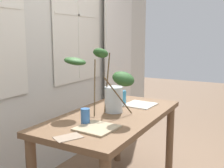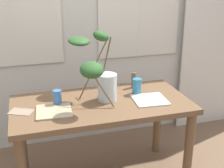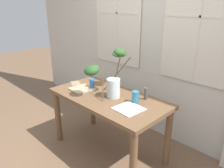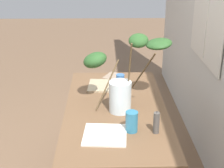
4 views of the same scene
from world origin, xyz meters
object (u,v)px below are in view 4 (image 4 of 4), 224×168
dining_table (116,121)px  drinking_glass_blue_left (120,82)px  vase_with_branches (122,75)px  plate_square_right (105,135)px  plate_square_left (104,86)px  pillar_candle (156,123)px  drinking_glass_blue_right (132,122)px

dining_table → drinking_glass_blue_left: 0.40m
vase_with_branches → plate_square_right: (0.40, -0.13, -0.24)m
vase_with_branches → plate_square_left: 0.48m
drinking_glass_blue_left → pillar_candle: (0.72, 0.19, 0.01)m
drinking_glass_blue_left → pillar_candle: bearing=15.1°
dining_table → drinking_glass_blue_left: size_ratio=11.80×
dining_table → vase_with_branches: vase_with_branches is taller
dining_table → vase_with_branches: size_ratio=1.99×
vase_with_branches → plate_square_right: bearing=-17.4°
vase_with_branches → drinking_glass_blue_left: size_ratio=5.92×
drinking_glass_blue_right → plate_square_right: size_ratio=0.51×
vase_with_branches → drinking_glass_blue_right: vase_with_branches is taller
dining_table → plate_square_left: size_ratio=5.46×
vase_with_branches → pillar_candle: vase_with_branches is taller
plate_square_left → drinking_glass_blue_right: bearing=13.0°
vase_with_branches → drinking_glass_blue_right: bearing=7.1°
dining_table → vase_with_branches: 0.37m
dining_table → vase_with_branches: (-0.01, 0.05, 0.37)m
dining_table → drinking_glass_blue_right: bearing=14.5°
plate_square_right → pillar_candle: (-0.03, 0.32, 0.07)m
drinking_glass_blue_left → pillar_candle: 0.75m
pillar_candle → plate_square_right: bearing=-85.4°
drinking_glass_blue_right → plate_square_left: drinking_glass_blue_right is taller
plate_square_left → drinking_glass_blue_left: bearing=70.7°
dining_table → plate_square_right: bearing=-11.6°
drinking_glass_blue_right → plate_square_right: drinking_glass_blue_right is taller
pillar_candle → dining_table: bearing=-146.7°
dining_table → plate_square_left: bearing=-168.3°
dining_table → drinking_glass_blue_right: 0.40m
drinking_glass_blue_right → pillar_candle: (0.03, 0.15, 0.00)m
plate_square_right → dining_table: bearing=168.4°
drinking_glass_blue_left → plate_square_left: bearing=-109.3°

